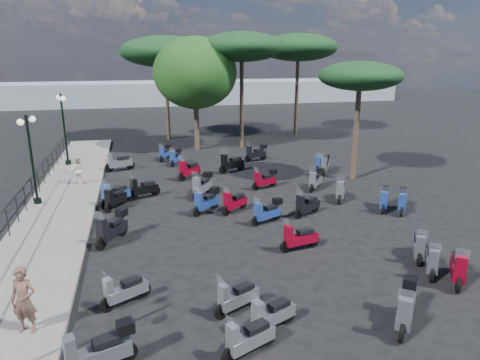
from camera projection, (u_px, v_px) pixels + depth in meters
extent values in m
plane|color=black|center=(215.00, 216.00, 18.18)|extent=(120.00, 120.00, 0.00)
cube|color=slate|center=(62.00, 204.00, 19.48)|extent=(3.00, 30.00, 0.15)
cylinder|color=black|center=(8.00, 222.00, 15.63)|extent=(0.04, 0.04, 1.10)
cylinder|color=black|center=(17.00, 210.00, 16.91)|extent=(0.04, 0.04, 1.10)
cylinder|color=black|center=(25.00, 199.00, 18.19)|extent=(0.04, 0.04, 1.10)
cylinder|color=black|center=(32.00, 189.00, 19.46)|extent=(0.04, 0.04, 1.10)
cylinder|color=black|center=(38.00, 181.00, 20.74)|extent=(0.04, 0.04, 1.10)
cylinder|color=black|center=(44.00, 174.00, 22.01)|extent=(0.04, 0.04, 1.10)
cylinder|color=black|center=(49.00, 167.00, 23.29)|extent=(0.04, 0.04, 1.10)
cylinder|color=black|center=(53.00, 161.00, 24.57)|extent=(0.04, 0.04, 1.10)
cylinder|color=black|center=(57.00, 156.00, 25.84)|extent=(0.04, 0.04, 1.10)
cylinder|color=black|center=(60.00, 151.00, 27.12)|extent=(0.04, 0.04, 1.10)
cylinder|color=black|center=(64.00, 147.00, 28.39)|extent=(0.04, 0.04, 1.10)
cylinder|color=black|center=(66.00, 143.00, 29.67)|extent=(0.04, 0.04, 1.10)
cylinder|color=black|center=(69.00, 140.00, 30.95)|extent=(0.04, 0.04, 1.10)
cube|color=black|center=(27.00, 182.00, 18.67)|extent=(0.04, 26.00, 0.04)
cube|color=black|center=(29.00, 194.00, 18.82)|extent=(0.04, 26.00, 0.04)
cylinder|color=black|center=(38.00, 201.00, 19.26)|extent=(0.32, 0.32, 0.24)
cylinder|color=black|center=(32.00, 160.00, 18.73)|extent=(0.11, 0.11, 3.99)
cylinder|color=black|center=(26.00, 118.00, 18.21)|extent=(0.32, 0.86, 0.04)
sphere|color=white|center=(32.00, 119.00, 18.67)|extent=(0.28, 0.28, 0.28)
sphere|color=white|center=(20.00, 122.00, 17.81)|extent=(0.28, 0.28, 0.28)
cylinder|color=black|center=(68.00, 162.00, 26.15)|extent=(0.34, 0.34, 0.26)
cylinder|color=black|center=(64.00, 130.00, 25.59)|extent=(0.12, 0.12, 4.27)
cylinder|color=black|center=(61.00, 96.00, 25.03)|extent=(0.40, 0.91, 0.04)
sphere|color=white|center=(59.00, 97.00, 25.44)|extent=(0.30, 0.30, 0.30)
sphere|color=white|center=(63.00, 99.00, 24.69)|extent=(0.30, 0.30, 0.30)
imported|color=brown|center=(24.00, 300.00, 10.13)|extent=(0.70, 0.56, 1.69)
imported|color=silver|center=(77.00, 170.00, 22.01)|extent=(0.76, 0.62, 1.48)
cylinder|color=black|center=(127.00, 352.00, 9.48)|extent=(0.50, 0.25, 0.49)
cube|color=#575B60|center=(100.00, 354.00, 9.15)|extent=(1.37, 0.74, 0.35)
cube|color=black|center=(107.00, 340.00, 9.15)|extent=(0.68, 0.48, 0.14)
cube|color=#575B60|center=(70.00, 352.00, 8.78)|extent=(0.31, 0.36, 0.71)
plane|color=white|center=(65.00, 334.00, 8.62)|extent=(0.20, 0.39, 0.38)
cube|color=black|center=(125.00, 327.00, 9.31)|extent=(0.43, 0.42, 0.26)
cylinder|color=black|center=(107.00, 304.00, 11.35)|extent=(0.42, 0.28, 0.43)
cylinder|color=black|center=(144.00, 290.00, 12.04)|extent=(0.42, 0.28, 0.43)
cube|color=gray|center=(127.00, 291.00, 11.68)|extent=(1.18, 0.82, 0.31)
cube|color=black|center=(132.00, 281.00, 11.71)|extent=(0.60, 0.49, 0.13)
cube|color=gray|center=(109.00, 290.00, 11.28)|extent=(0.30, 0.33, 0.63)
plane|color=white|center=(105.00, 277.00, 11.13)|extent=(0.22, 0.34, 0.33)
cylinder|color=black|center=(101.00, 243.00, 14.94)|extent=(0.37, 0.49, 0.52)
cylinder|color=black|center=(123.00, 230.00, 16.11)|extent=(0.37, 0.49, 0.52)
cube|color=black|center=(113.00, 231.00, 15.52)|extent=(1.06, 1.37, 0.37)
cube|color=black|center=(115.00, 221.00, 15.60)|extent=(0.62, 0.72, 0.15)
cube|color=black|center=(101.00, 229.00, 14.88)|extent=(0.40, 0.37, 0.75)
plane|color=white|center=(99.00, 217.00, 14.69)|extent=(0.39, 0.29, 0.40)
cube|color=black|center=(121.00, 212.00, 15.94)|extent=(0.49, 0.49, 0.28)
cylinder|color=black|center=(105.00, 204.00, 18.86)|extent=(0.44, 0.44, 0.52)
cylinder|color=black|center=(127.00, 196.00, 19.92)|extent=(0.44, 0.44, 0.52)
cube|color=#24449F|center=(117.00, 196.00, 19.38)|extent=(1.25, 1.25, 0.37)
cube|color=black|center=(119.00, 188.00, 19.44)|extent=(0.68, 0.68, 0.15)
cube|color=#24449F|center=(106.00, 193.00, 18.79)|extent=(0.40, 0.40, 0.75)
plane|color=white|center=(104.00, 183.00, 18.60)|extent=(0.35, 0.35, 0.40)
cylinder|color=black|center=(108.00, 207.00, 18.52)|extent=(0.32, 0.45, 0.47)
cylinder|color=black|center=(123.00, 199.00, 19.58)|extent=(0.32, 0.45, 0.47)
cube|color=black|center=(116.00, 199.00, 19.05)|extent=(0.93, 1.25, 0.33)
cube|color=black|center=(118.00, 192.00, 19.12)|extent=(0.55, 0.65, 0.14)
cube|color=black|center=(109.00, 197.00, 18.46)|extent=(0.36, 0.33, 0.68)
plane|color=white|center=(107.00, 188.00, 18.29)|extent=(0.36, 0.25, 0.36)
cylinder|color=black|center=(109.00, 168.00, 24.86)|extent=(0.52, 0.28, 0.51)
cylinder|color=black|center=(130.00, 165.00, 25.56)|extent=(0.52, 0.28, 0.51)
cube|color=gray|center=(120.00, 163.00, 25.18)|extent=(1.43, 0.84, 0.36)
cube|color=black|center=(123.00, 158.00, 25.20)|extent=(0.71, 0.53, 0.15)
cube|color=gray|center=(110.00, 160.00, 24.77)|extent=(0.33, 0.38, 0.75)
plane|color=white|center=(108.00, 152.00, 24.60)|extent=(0.22, 0.41, 0.40)
cylinder|color=black|center=(230.00, 356.00, 9.40)|extent=(0.44, 0.26, 0.44)
cylinder|color=black|center=(268.00, 337.00, 10.04)|extent=(0.44, 0.26, 0.44)
cube|color=gray|center=(251.00, 339.00, 9.70)|extent=(1.22, 0.77, 0.31)
cube|color=black|center=(257.00, 327.00, 9.72)|extent=(0.62, 0.48, 0.13)
cube|color=gray|center=(233.00, 338.00, 9.32)|extent=(0.30, 0.34, 0.65)
plane|color=white|center=(230.00, 323.00, 9.17)|extent=(0.21, 0.35, 0.34)
cylinder|color=black|center=(221.00, 312.00, 11.03)|extent=(0.43, 0.27, 0.44)
cylinder|color=black|center=(253.00, 297.00, 11.70)|extent=(0.43, 0.27, 0.44)
cube|color=#A9AEB4|center=(239.00, 298.00, 11.35)|extent=(1.21, 0.80, 0.31)
cube|color=black|center=(244.00, 287.00, 11.37)|extent=(0.61, 0.49, 0.13)
cube|color=#A9AEB4|center=(223.00, 296.00, 10.96)|extent=(0.30, 0.33, 0.64)
plane|color=white|center=(222.00, 283.00, 10.81)|extent=(0.22, 0.34, 0.34)
cylinder|color=black|center=(226.00, 211.00, 18.15)|extent=(0.43, 0.36, 0.46)
cylinder|color=black|center=(243.00, 203.00, 19.03)|extent=(0.43, 0.36, 0.46)
cube|color=maroon|center=(236.00, 203.00, 18.58)|extent=(1.20, 1.03, 0.33)
cube|color=black|center=(238.00, 196.00, 18.63)|extent=(0.64, 0.59, 0.14)
cube|color=maroon|center=(227.00, 200.00, 18.09)|extent=(0.35, 0.36, 0.68)
plane|color=white|center=(226.00, 191.00, 17.92)|extent=(0.29, 0.34, 0.36)
cylinder|color=black|center=(197.00, 211.00, 18.07)|extent=(0.42, 0.39, 0.47)
cylinder|color=black|center=(215.00, 204.00, 18.99)|extent=(0.42, 0.39, 0.47)
cube|color=#24449F|center=(207.00, 203.00, 18.52)|extent=(1.17, 1.09, 0.33)
cube|color=black|center=(209.00, 196.00, 18.57)|extent=(0.64, 0.61, 0.14)
cube|color=#24449F|center=(198.00, 201.00, 18.00)|extent=(0.36, 0.36, 0.69)
plane|color=white|center=(197.00, 191.00, 17.83)|extent=(0.30, 0.33, 0.36)
cube|color=black|center=(215.00, 190.00, 18.83)|extent=(0.46, 0.46, 0.25)
cylinder|color=black|center=(133.00, 196.00, 20.07)|extent=(0.47, 0.29, 0.47)
cylinder|color=black|center=(156.00, 191.00, 20.78)|extent=(0.47, 0.29, 0.47)
cube|color=black|center=(145.00, 189.00, 20.40)|extent=(1.31, 0.84, 0.34)
cube|color=black|center=(148.00, 183.00, 20.43)|extent=(0.66, 0.52, 0.14)
cube|color=black|center=(134.00, 186.00, 19.99)|extent=(0.32, 0.36, 0.69)
plane|color=white|center=(132.00, 177.00, 19.83)|extent=(0.23, 0.37, 0.37)
cylinder|color=black|center=(173.00, 163.00, 26.09)|extent=(0.28, 0.43, 0.43)
cylinder|color=black|center=(179.00, 159.00, 27.11)|extent=(0.28, 0.43, 0.43)
cube|color=#24449F|center=(176.00, 159.00, 26.60)|extent=(0.80, 1.19, 0.31)
cube|color=black|center=(177.00, 154.00, 26.67)|extent=(0.49, 0.61, 0.13)
cube|color=#24449F|center=(173.00, 157.00, 26.05)|extent=(0.33, 0.30, 0.63)
plane|color=white|center=(172.00, 150.00, 25.88)|extent=(0.34, 0.22, 0.34)
cube|color=black|center=(179.00, 150.00, 26.96)|extent=(0.40, 0.40, 0.23)
cylinder|color=black|center=(402.00, 332.00, 10.16)|extent=(0.40, 0.45, 0.50)
cylinder|color=black|center=(407.00, 306.00, 11.24)|extent=(0.40, 0.45, 0.50)
cube|color=#575B60|center=(406.00, 311.00, 10.69)|extent=(1.14, 1.27, 0.35)
cube|color=black|center=(408.00, 297.00, 10.76)|extent=(0.64, 0.68, 0.15)
cube|color=#575B60|center=(404.00, 313.00, 10.10)|extent=(0.39, 0.38, 0.73)
plane|color=white|center=(406.00, 297.00, 9.91)|extent=(0.36, 0.32, 0.39)
cube|color=black|center=(410.00, 283.00, 11.07)|extent=(0.48, 0.49, 0.27)
cylinder|color=black|center=(286.00, 247.00, 14.74)|extent=(0.46, 0.18, 0.45)
cylinder|color=black|center=(313.00, 241.00, 15.20)|extent=(0.46, 0.18, 0.45)
cube|color=maroon|center=(301.00, 239.00, 14.95)|extent=(1.26, 0.56, 0.32)
cube|color=black|center=(305.00, 231.00, 14.94)|extent=(0.61, 0.39, 0.13)
cube|color=maroon|center=(288.00, 235.00, 14.65)|extent=(0.26, 0.32, 0.66)
plane|color=white|center=(287.00, 224.00, 14.51)|extent=(0.14, 0.37, 0.35)
cylinder|color=black|center=(256.00, 221.00, 17.03)|extent=(0.44, 0.27, 0.44)
cylinder|color=black|center=(277.00, 215.00, 17.69)|extent=(0.44, 0.27, 0.44)
cube|color=#24449F|center=(268.00, 214.00, 17.34)|extent=(1.22, 0.78, 0.31)
cube|color=black|center=(271.00, 207.00, 17.36)|extent=(0.62, 0.48, 0.13)
cube|color=#24449F|center=(258.00, 211.00, 16.96)|extent=(0.30, 0.34, 0.65)
plane|color=white|center=(257.00, 201.00, 16.81)|extent=(0.21, 0.35, 0.34)
cube|color=black|center=(277.00, 201.00, 17.54)|extent=(0.41, 0.40, 0.24)
cylinder|color=black|center=(256.00, 186.00, 21.55)|extent=(0.44, 0.24, 0.44)
cylinder|color=black|center=(273.00, 183.00, 22.16)|extent=(0.44, 0.24, 0.44)
cube|color=maroon|center=(265.00, 181.00, 21.84)|extent=(1.21, 0.72, 0.31)
cube|color=black|center=(268.00, 176.00, 21.85)|extent=(0.61, 0.45, 0.13)
cube|color=maroon|center=(257.00, 178.00, 21.48)|extent=(0.29, 0.33, 0.64)
plane|color=white|center=(256.00, 170.00, 21.33)|extent=(0.19, 0.35, 0.34)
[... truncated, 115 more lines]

